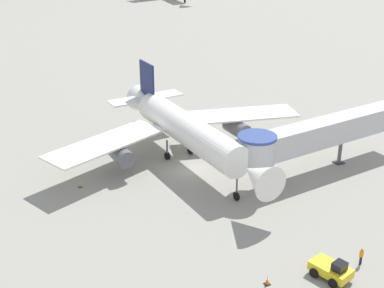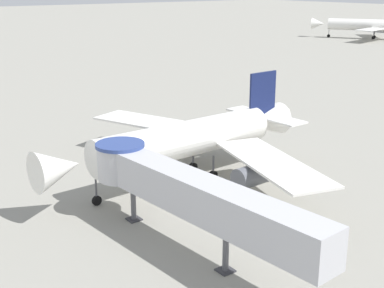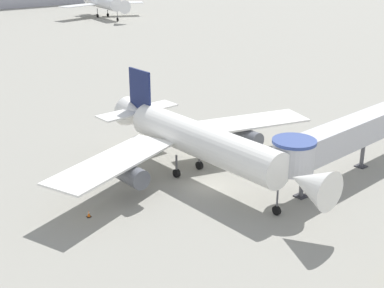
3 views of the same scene
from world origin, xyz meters
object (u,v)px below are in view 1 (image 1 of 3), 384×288
main_airplane (186,130)px  traffic_cone_apron_front (267,281)px  jet_bridge (314,135)px  pushback_tug_yellow (332,270)px  ground_crew_marshaller (361,255)px  traffic_cone_port_wing (80,185)px

main_airplane → traffic_cone_apron_front: main_airplane is taller
jet_bridge → pushback_tug_yellow: size_ratio=6.34×
pushback_tug_yellow → traffic_cone_apron_front: bearing=146.7°
pushback_tug_yellow → ground_crew_marshaller: size_ratio=2.24×
pushback_tug_yellow → traffic_cone_apron_front: 5.42m
traffic_cone_port_wing → traffic_cone_apron_front: (8.39, -23.08, 0.06)m
jet_bridge → ground_crew_marshaller: bearing=-119.5°
jet_bridge → pushback_tug_yellow: (-10.97, -16.00, -3.85)m
traffic_cone_port_wing → ground_crew_marshaller: size_ratio=0.40×
main_airplane → jet_bridge: (11.35, -9.14, 0.50)m
jet_bridge → traffic_cone_port_wing: 26.37m
pushback_tug_yellow → jet_bridge: bearing=41.1°
traffic_cone_apron_front → jet_bridge: bearing=41.6°
jet_bridge → ground_crew_marshaller: size_ratio=14.19×
traffic_cone_apron_front → ground_crew_marshaller: 8.69m
main_airplane → traffic_cone_apron_front: (-4.73, -23.40, -3.78)m
main_airplane → ground_crew_marshaller: bearing=-83.5°
traffic_cone_port_wing → ground_crew_marshaller: bearing=-55.5°
pushback_tug_yellow → ground_crew_marshaller: bearing=-10.9°
traffic_cone_port_wing → ground_crew_marshaller: 29.87m
jet_bridge → traffic_cone_port_wing: (-24.47, 8.82, -4.35)m
main_airplane → ground_crew_marshaller: size_ratio=20.54×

